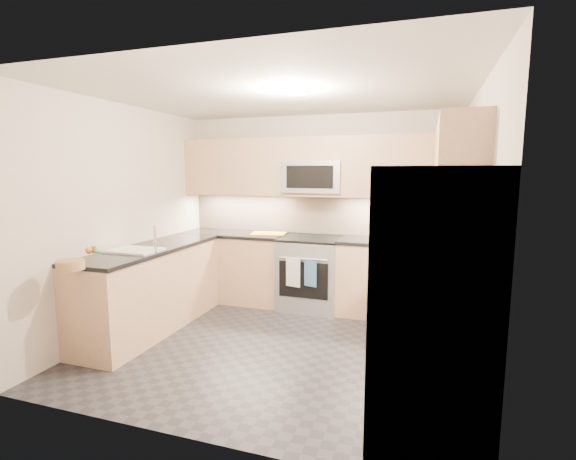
{
  "coord_description": "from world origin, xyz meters",
  "views": [
    {
      "loc": [
        1.38,
        -3.82,
        1.77
      ],
      "look_at": [
        0.0,
        0.35,
        1.15
      ],
      "focal_mm": 26.0,
      "sensor_mm": 36.0,
      "label": 1
    }
  ],
  "objects_px": {
    "gas_range": "(310,273)",
    "refrigerator": "(432,311)",
    "cutting_board": "(269,234)",
    "fruit_basket": "(70,265)",
    "microwave": "(314,177)",
    "utensil_bowl": "(409,235)"
  },
  "relations": [
    {
      "from": "microwave",
      "to": "cutting_board",
      "type": "distance_m",
      "value": 0.96
    },
    {
      "from": "microwave",
      "to": "cutting_board",
      "type": "xyz_separation_m",
      "value": [
        -0.59,
        -0.09,
        -0.75
      ]
    },
    {
      "from": "microwave",
      "to": "refrigerator",
      "type": "bearing_deg",
      "value": -60.38
    },
    {
      "from": "cutting_board",
      "to": "microwave",
      "type": "bearing_deg",
      "value": 9.0
    },
    {
      "from": "refrigerator",
      "to": "cutting_board",
      "type": "height_order",
      "value": "refrigerator"
    },
    {
      "from": "refrigerator",
      "to": "utensil_bowl",
      "type": "height_order",
      "value": "refrigerator"
    },
    {
      "from": "gas_range",
      "to": "cutting_board",
      "type": "height_order",
      "value": "cutting_board"
    },
    {
      "from": "gas_range",
      "to": "refrigerator",
      "type": "distance_m",
      "value": 2.86
    },
    {
      "from": "microwave",
      "to": "cutting_board",
      "type": "relative_size",
      "value": 1.71
    },
    {
      "from": "utensil_bowl",
      "to": "microwave",
      "type": "bearing_deg",
      "value": 171.93
    },
    {
      "from": "cutting_board",
      "to": "fruit_basket",
      "type": "distance_m",
      "value": 2.57
    },
    {
      "from": "fruit_basket",
      "to": "refrigerator",
      "type": "bearing_deg",
      "value": -0.72
    },
    {
      "from": "fruit_basket",
      "to": "utensil_bowl",
      "type": "bearing_deg",
      "value": 41.1
    },
    {
      "from": "gas_range",
      "to": "utensil_bowl",
      "type": "height_order",
      "value": "utensil_bowl"
    },
    {
      "from": "microwave",
      "to": "cutting_board",
      "type": "height_order",
      "value": "microwave"
    },
    {
      "from": "cutting_board",
      "to": "utensil_bowl",
      "type": "bearing_deg",
      "value": -2.5
    },
    {
      "from": "gas_range",
      "to": "refrigerator",
      "type": "height_order",
      "value": "refrigerator"
    },
    {
      "from": "utensil_bowl",
      "to": "cutting_board",
      "type": "xyz_separation_m",
      "value": [
        -1.81,
        0.08,
        -0.08
      ]
    },
    {
      "from": "gas_range",
      "to": "fruit_basket",
      "type": "height_order",
      "value": "fruit_basket"
    },
    {
      "from": "gas_range",
      "to": "cutting_board",
      "type": "xyz_separation_m",
      "value": [
        -0.59,
        0.03,
        0.49
      ]
    },
    {
      "from": "utensil_bowl",
      "to": "cutting_board",
      "type": "distance_m",
      "value": 1.81
    },
    {
      "from": "microwave",
      "to": "refrigerator",
      "type": "relative_size",
      "value": 0.42
    }
  ]
}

